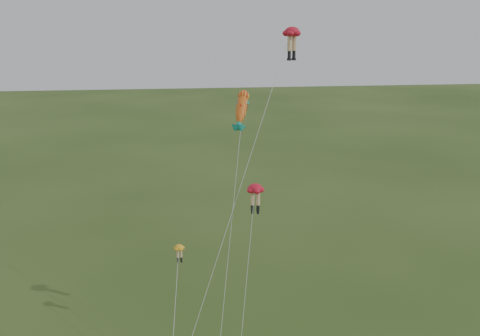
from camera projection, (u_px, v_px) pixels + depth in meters
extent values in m
ellipsoid|color=red|center=(292.00, 32.00, 40.39)|extent=(1.95, 1.95, 0.73)
cylinder|color=#DEB583|center=(289.00, 43.00, 40.51)|extent=(0.33, 0.33, 1.12)
cylinder|color=black|center=(289.00, 55.00, 40.74)|extent=(0.25, 0.25, 0.56)
cube|color=black|center=(289.00, 59.00, 40.83)|extent=(0.30, 0.37, 0.16)
cylinder|color=#DEB583|center=(294.00, 43.00, 40.74)|extent=(0.33, 0.33, 1.12)
cylinder|color=black|center=(294.00, 54.00, 40.96)|extent=(0.25, 0.25, 0.56)
cube|color=black|center=(294.00, 59.00, 41.06)|extent=(0.30, 0.37, 0.16)
cylinder|color=silver|center=(239.00, 191.00, 37.39)|extent=(9.51, 11.23, 22.15)
ellipsoid|color=red|center=(255.00, 188.00, 36.50)|extent=(1.47, 1.47, 0.63)
cylinder|color=#DEB583|center=(252.00, 198.00, 36.71)|extent=(0.28, 0.28, 0.96)
cylinder|color=black|center=(252.00, 208.00, 36.91)|extent=(0.22, 0.22, 0.48)
cube|color=black|center=(252.00, 212.00, 36.99)|extent=(0.21, 0.30, 0.14)
cylinder|color=#DEB583|center=(258.00, 198.00, 36.69)|extent=(0.28, 0.28, 0.96)
cylinder|color=black|center=(258.00, 208.00, 36.89)|extent=(0.22, 0.22, 0.48)
cube|color=black|center=(258.00, 212.00, 36.97)|extent=(0.21, 0.30, 0.14)
cylinder|color=silver|center=(246.00, 282.00, 35.33)|extent=(1.96, 5.45, 11.88)
ellipsoid|color=#F9AB1F|center=(179.00, 247.00, 37.91)|extent=(0.90, 0.90, 0.40)
cylinder|color=#DEB583|center=(178.00, 254.00, 38.01)|extent=(0.18, 0.18, 0.61)
cylinder|color=black|center=(178.00, 259.00, 38.14)|extent=(0.14, 0.14, 0.31)
cube|color=black|center=(178.00, 262.00, 38.19)|extent=(0.12, 0.19, 0.09)
cylinder|color=#DEB583|center=(181.00, 253.00, 38.07)|extent=(0.18, 0.18, 0.61)
cylinder|color=black|center=(181.00, 259.00, 38.20)|extent=(0.14, 0.14, 0.31)
cube|color=black|center=(181.00, 262.00, 38.25)|extent=(0.12, 0.19, 0.09)
cylinder|color=silver|center=(174.00, 318.00, 35.31)|extent=(0.96, 7.31, 7.30)
ellipsoid|color=gold|center=(242.00, 107.00, 39.03)|extent=(1.70, 2.72, 2.77)
sphere|color=gold|center=(242.00, 107.00, 39.03)|extent=(1.27, 1.50, 1.27)
cone|color=#158E7E|center=(242.00, 107.00, 39.03)|extent=(1.06, 1.38, 1.18)
cone|color=#158E7E|center=(242.00, 107.00, 39.03)|extent=(1.06, 1.38, 1.18)
cone|color=#158E7E|center=(242.00, 107.00, 39.03)|extent=(0.60, 0.77, 0.66)
cone|color=#158E7E|center=(242.00, 107.00, 39.03)|extent=(0.60, 0.77, 0.66)
cone|color=#B11212|center=(242.00, 107.00, 39.03)|extent=(0.64, 0.77, 0.66)
cylinder|color=silver|center=(230.00, 232.00, 37.49)|extent=(2.64, 7.63, 16.53)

